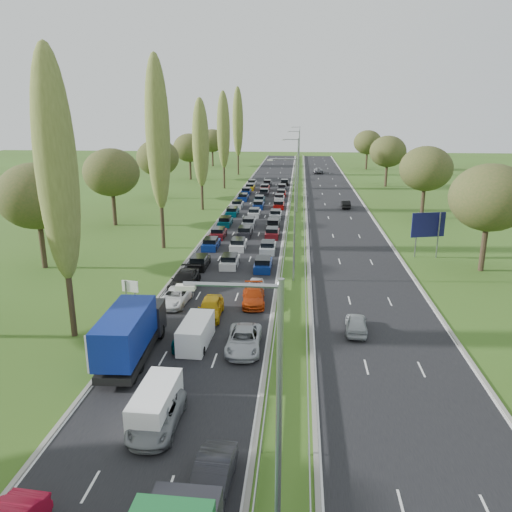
% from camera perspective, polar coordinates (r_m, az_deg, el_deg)
% --- Properties ---
extents(ground, '(260.00, 260.00, 0.00)m').
position_cam_1_polar(ground, '(85.14, 4.69, 5.25)').
color(ground, '#36531A').
rests_on(ground, ground).
extents(near_carriageway, '(10.50, 215.00, 0.04)m').
position_cam_1_polar(near_carriageway, '(87.89, 0.28, 5.64)').
color(near_carriageway, black).
rests_on(near_carriageway, ground).
extents(far_carriageway, '(10.50, 215.00, 0.04)m').
position_cam_1_polar(far_carriageway, '(87.83, 9.13, 5.43)').
color(far_carriageway, black).
rests_on(far_carriageway, ground).
extents(central_reservation, '(2.36, 215.00, 0.32)m').
position_cam_1_polar(central_reservation, '(87.50, 4.71, 5.91)').
color(central_reservation, gray).
rests_on(central_reservation, ground).
extents(lamp_columns, '(0.18, 140.18, 12.00)m').
position_cam_1_polar(lamp_columns, '(82.24, 4.77, 9.10)').
color(lamp_columns, gray).
rests_on(lamp_columns, ground).
extents(poplar_row, '(2.80, 127.80, 22.44)m').
position_cam_1_polar(poplar_row, '(73.74, -8.04, 13.18)').
color(poplar_row, '#2D2116').
rests_on(poplar_row, ground).
extents(woodland_left, '(8.00, 166.00, 11.10)m').
position_cam_1_polar(woodland_left, '(71.99, -17.16, 8.80)').
color(woodland_left, '#2D2116').
rests_on(woodland_left, ground).
extents(woodland_right, '(8.00, 153.00, 11.10)m').
position_cam_1_polar(woodland_right, '(73.32, 20.33, 8.64)').
color(woodland_right, '#2D2116').
rests_on(woodland_right, ground).
extents(traffic_queue_fill, '(9.09, 67.72, 0.80)m').
position_cam_1_polar(traffic_queue_fill, '(83.09, 0.01, 5.34)').
color(traffic_queue_fill, black).
rests_on(traffic_queue_fill, ground).
extents(near_car_2, '(2.54, 4.89, 1.31)m').
position_cam_1_polar(near_car_2, '(43.55, -9.24, -4.64)').
color(near_car_2, white).
rests_on(near_car_2, near_carriageway).
extents(near_car_3, '(2.41, 5.57, 1.60)m').
position_cam_1_polar(near_car_3, '(47.28, -8.17, -2.73)').
color(near_car_3, black).
rests_on(near_car_3, near_carriageway).
extents(near_car_6, '(2.34, 5.01, 1.39)m').
position_cam_1_polar(near_car_6, '(27.75, -11.27, -17.52)').
color(near_car_6, gray).
rests_on(near_car_6, near_carriageway).
extents(near_car_7, '(2.34, 5.38, 1.54)m').
position_cam_1_polar(near_car_7, '(36.52, -7.15, -8.54)').
color(near_car_7, '#044548').
rests_on(near_car_7, near_carriageway).
extents(near_car_8, '(1.97, 4.64, 1.57)m').
position_cam_1_polar(near_car_8, '(40.52, -5.23, -5.91)').
color(near_car_8, '#BD910C').
rests_on(near_car_8, near_carriageway).
extents(near_car_9, '(1.77, 4.52, 1.47)m').
position_cam_1_polar(near_car_9, '(23.66, -5.05, -23.89)').
color(near_car_9, black).
rests_on(near_car_9, near_carriageway).
extents(near_car_10, '(2.48, 5.11, 1.40)m').
position_cam_1_polar(near_car_10, '(35.13, -1.40, -9.58)').
color(near_car_10, '#AEB1B7').
rests_on(near_car_10, near_carriageway).
extents(near_car_11, '(2.30, 4.84, 1.36)m').
position_cam_1_polar(near_car_11, '(43.11, -0.29, -4.60)').
color(near_car_11, '#AF340A').
rests_on(near_car_11, near_carriageway).
extents(near_car_12, '(1.60, 3.83, 1.30)m').
position_cam_1_polar(near_car_12, '(45.34, -0.11, -3.59)').
color(near_car_12, silver).
rests_on(near_car_12, near_carriageway).
extents(far_car_0, '(1.88, 4.07, 1.35)m').
position_cam_1_polar(far_car_0, '(38.49, 11.39, -7.58)').
color(far_car_0, '#A9AEB2').
rests_on(far_car_0, far_carriageway).
extents(far_car_1, '(1.45, 4.10, 1.35)m').
position_cam_1_polar(far_car_1, '(87.99, 10.21, 5.86)').
color(far_car_1, black).
rests_on(far_car_1, far_carriageway).
extents(far_car_2, '(2.65, 5.40, 1.47)m').
position_cam_1_polar(far_car_2, '(138.80, 7.10, 9.69)').
color(far_car_2, gray).
rests_on(far_car_2, far_carriageway).
extents(blue_lorry, '(2.44, 8.77, 3.70)m').
position_cam_1_polar(blue_lorry, '(34.35, -14.10, -8.50)').
color(blue_lorry, black).
rests_on(blue_lorry, near_carriageway).
extents(white_van_front, '(1.83, 4.67, 1.88)m').
position_cam_1_polar(white_van_front, '(28.46, -11.25, -15.99)').
color(white_van_front, white).
rests_on(white_van_front, near_carriageway).
extents(white_van_rear, '(1.81, 4.61, 1.85)m').
position_cam_1_polar(white_van_rear, '(36.08, -6.82, -8.57)').
color(white_van_rear, white).
rests_on(white_van_rear, near_carriageway).
extents(info_sign, '(1.49, 0.37, 2.10)m').
position_cam_1_polar(info_sign, '(44.21, -14.18, -3.66)').
color(info_sign, gray).
rests_on(info_sign, ground).
extents(direction_sign, '(3.89, 1.13, 5.20)m').
position_cam_1_polar(direction_sign, '(59.35, 19.08, 3.17)').
color(direction_sign, gray).
rests_on(direction_sign, ground).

